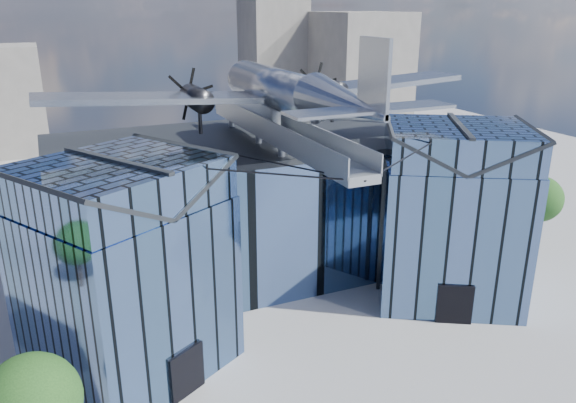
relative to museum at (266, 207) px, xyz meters
name	(u,v)px	position (x,y,z in m)	size (l,w,h in m)	color
ground_plane	(301,317)	(0.00, -5.82, -5.54)	(120.00, 120.00, 0.00)	gray
museum	(266,207)	(0.00, 0.00, 0.00)	(32.88, 24.50, 17.60)	#476591
bg_towers	(155,74)	(1.45, 44.67, 4.47)	(77.00, 24.50, 26.00)	slate
tree_plaza_w	(32,402)	(-15.32, -13.60, -1.44)	(4.35, 4.35, 6.06)	#332214
tree_plaza_e	(539,199)	(22.74, -3.07, -1.58)	(4.66, 4.66, 5.86)	#332214
tree_side_e	(468,180)	(22.39, 4.96, -2.20)	(3.18, 3.18, 4.93)	#332214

